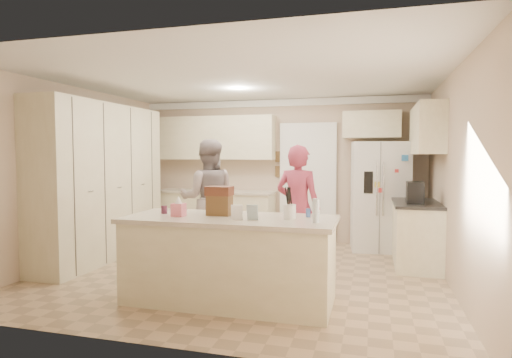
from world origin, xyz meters
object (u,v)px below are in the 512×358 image
(teen_boy, at_px, (208,199))
(teen_girl, at_px, (298,208))
(island_base, at_px, (230,261))
(dollhouse_body, at_px, (219,205))
(coffee_maker, at_px, (415,193))
(utensil_crock, at_px, (290,212))
(refrigerator, at_px, (380,196))
(tissue_box, at_px, (179,210))

(teen_boy, distance_m, teen_girl, 1.52)
(island_base, relative_size, dollhouse_body, 8.46)
(dollhouse_body, distance_m, teen_girl, 1.49)
(coffee_maker, distance_m, island_base, 2.87)
(coffee_maker, distance_m, utensil_crock, 2.32)
(island_base, bearing_deg, coffee_maker, 42.83)
(coffee_maker, height_order, island_base, coffee_maker)
(refrigerator, distance_m, teen_girl, 1.94)
(island_base, relative_size, utensil_crock, 14.67)
(refrigerator, bearing_deg, coffee_maker, -74.57)
(utensil_crock, bearing_deg, teen_boy, 132.67)
(teen_boy, xyz_separation_m, teen_girl, (1.47, -0.38, -0.05))
(island_base, xyz_separation_m, dollhouse_body, (-0.15, 0.10, 0.60))
(teen_girl, bearing_deg, teen_boy, -3.09)
(dollhouse_body, bearing_deg, refrigerator, 59.16)
(island_base, height_order, utensil_crock, utensil_crock)
(refrigerator, xyz_separation_m, dollhouse_body, (-1.75, -2.93, 0.14))
(island_base, relative_size, teen_boy, 1.20)
(refrigerator, height_order, island_base, refrigerator)
(tissue_box, bearing_deg, dollhouse_body, 26.57)
(tissue_box, height_order, teen_girl, teen_girl)
(teen_boy, bearing_deg, tissue_box, 84.58)
(coffee_maker, height_order, teen_boy, teen_boy)
(utensil_crock, height_order, teen_boy, teen_boy)
(tissue_box, distance_m, dollhouse_body, 0.45)
(refrigerator, relative_size, island_base, 0.82)
(refrigerator, relative_size, utensil_crock, 12.00)
(teen_boy, relative_size, teen_girl, 1.06)
(dollhouse_body, relative_size, teen_boy, 0.14)
(coffee_maker, distance_m, dollhouse_body, 2.84)
(teen_boy, bearing_deg, coffee_maker, 164.00)
(refrigerator, bearing_deg, dollhouse_body, -127.20)
(utensil_crock, bearing_deg, dollhouse_body, 176.42)
(coffee_maker, relative_size, island_base, 0.14)
(coffee_maker, relative_size, teen_boy, 0.16)
(utensil_crock, bearing_deg, tissue_box, -172.87)
(utensil_crock, bearing_deg, island_base, -175.60)
(utensil_crock, height_order, dollhouse_body, dollhouse_body)
(refrigerator, distance_m, utensil_crock, 3.13)
(utensil_crock, bearing_deg, refrigerator, 72.33)
(utensil_crock, xyz_separation_m, teen_girl, (-0.15, 1.37, -0.14))
(refrigerator, distance_m, dollhouse_body, 3.41)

